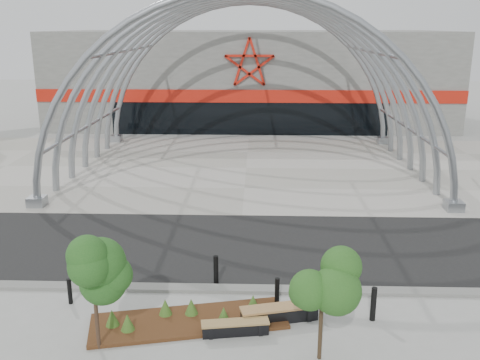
% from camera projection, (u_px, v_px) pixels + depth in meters
% --- Properties ---
extents(ground, '(140.00, 140.00, 0.00)m').
position_uv_depth(ground, '(236.00, 287.00, 17.98)').
color(ground, '#999994').
rests_on(ground, ground).
extents(road, '(140.00, 7.00, 0.02)m').
position_uv_depth(road, '(240.00, 246.00, 21.34)').
color(road, black).
rests_on(road, ground).
extents(forecourt, '(60.00, 17.00, 0.04)m').
position_uv_depth(forecourt, '(246.00, 168.00, 32.85)').
color(forecourt, '#A19D91').
rests_on(forecourt, ground).
extents(kerb, '(60.00, 0.50, 0.12)m').
position_uv_depth(kerb, '(236.00, 289.00, 17.72)').
color(kerb, slate).
rests_on(kerb, ground).
extents(arena_building, '(34.00, 15.24, 8.00)m').
position_uv_depth(arena_building, '(251.00, 76.00, 48.97)').
color(arena_building, slate).
rests_on(arena_building, ground).
extents(vault_canopy, '(20.80, 15.80, 20.36)m').
position_uv_depth(vault_canopy, '(246.00, 168.00, 32.85)').
color(vault_canopy, '#8F9399').
rests_on(vault_canopy, ground).
extents(planting_bed, '(5.98, 2.96, 0.61)m').
position_uv_depth(planting_bed, '(186.00, 318.00, 15.79)').
color(planting_bed, '#3F210E').
rests_on(planting_bed, ground).
extents(street_tree_0, '(1.47, 1.47, 3.34)m').
position_uv_depth(street_tree_0, '(92.00, 268.00, 13.91)').
color(street_tree_0, '#322218').
rests_on(street_tree_0, ground).
extents(street_tree_1, '(1.36, 1.36, 3.22)m').
position_uv_depth(street_tree_1, '(323.00, 279.00, 13.50)').
color(street_tree_1, black).
rests_on(street_tree_1, ground).
extents(bench_0, '(1.97, 0.71, 0.40)m').
position_uv_depth(bench_0, '(235.00, 328.00, 15.19)').
color(bench_0, black).
rests_on(bench_0, ground).
extents(bench_1, '(2.40, 1.08, 0.49)m').
position_uv_depth(bench_1, '(279.00, 314.00, 15.86)').
color(bench_1, black).
rests_on(bench_1, ground).
extents(bollard_0, '(0.14, 0.14, 0.86)m').
position_uv_depth(bollard_0, '(70.00, 291.00, 16.82)').
color(bollard_0, black).
rests_on(bollard_0, ground).
extents(bollard_1, '(0.16, 0.16, 1.03)m').
position_uv_depth(bollard_1, '(216.00, 270.00, 18.06)').
color(bollard_1, black).
rests_on(bollard_1, ground).
extents(bollard_2, '(0.15, 0.15, 0.92)m').
position_uv_depth(bollard_2, '(277.00, 292.00, 16.71)').
color(bollard_2, black).
rests_on(bollard_2, ground).
extents(bollard_3, '(0.18, 0.18, 1.12)m').
position_uv_depth(bollard_3, '(324.00, 286.00, 16.88)').
color(bollard_3, black).
rests_on(bollard_3, ground).
extents(bollard_4, '(0.17, 0.17, 1.06)m').
position_uv_depth(bollard_4, '(373.00, 304.00, 15.84)').
color(bollard_4, black).
rests_on(bollard_4, ground).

